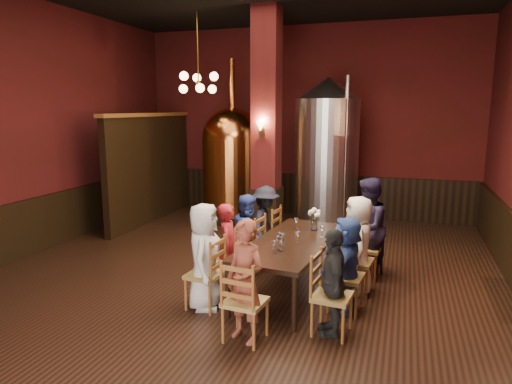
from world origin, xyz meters
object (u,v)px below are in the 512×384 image
(person_1, at_px, (229,247))
(person_2, at_px, (248,235))
(dining_table, at_px, (293,245))
(rose_vase, at_px, (314,216))
(steel_vessel, at_px, (327,155))
(copper_kettle, at_px, (233,162))
(person_0, at_px, (204,256))

(person_1, xyz_separation_m, person_2, (0.07, 0.66, 0.01))
(dining_table, height_order, rose_vase, rose_vase)
(person_2, bearing_deg, person_1, 169.98)
(steel_vessel, bearing_deg, person_1, -101.05)
(person_1, bearing_deg, rose_vase, -61.92)
(person_1, bearing_deg, person_2, -17.63)
(dining_table, bearing_deg, rose_vase, 80.50)
(dining_table, distance_m, copper_kettle, 4.54)
(dining_table, bearing_deg, steel_vessel, 98.44)
(person_1, height_order, rose_vase, person_1)
(person_2, bearing_deg, copper_kettle, 20.91)
(person_1, relative_size, copper_kettle, 0.34)
(person_0, bearing_deg, person_1, -18.78)
(person_0, height_order, rose_vase, person_0)
(person_2, bearing_deg, steel_vessel, -15.76)
(person_0, bearing_deg, copper_kettle, 4.18)
(person_0, relative_size, copper_kettle, 0.38)
(person_2, bearing_deg, dining_table, -121.23)
(person_1, relative_size, person_2, 0.98)
(person_2, height_order, copper_kettle, copper_kettle)
(person_2, distance_m, copper_kettle, 3.80)
(dining_table, distance_m, person_2, 0.91)
(person_2, bearing_deg, person_0, 169.98)
(person_0, relative_size, rose_vase, 4.04)
(dining_table, relative_size, steel_vessel, 0.78)
(steel_vessel, bearing_deg, copper_kettle, 173.92)
(rose_vase, bearing_deg, person_2, -167.63)
(person_0, distance_m, copper_kettle, 4.97)
(person_1, bearing_deg, person_0, 162.37)
(dining_table, bearing_deg, person_2, 158.78)
(person_0, relative_size, person_1, 1.11)
(person_0, height_order, copper_kettle, copper_kettle)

